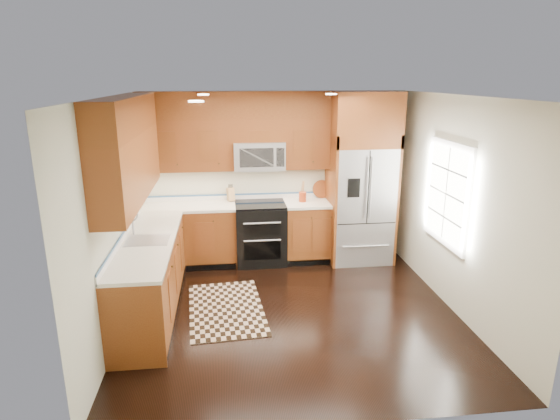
{
  "coord_description": "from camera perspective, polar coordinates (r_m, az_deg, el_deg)",
  "views": [
    {
      "loc": [
        -0.75,
        -5.17,
        2.81
      ],
      "look_at": [
        -0.07,
        0.6,
        1.14
      ],
      "focal_mm": 30.0,
      "sensor_mm": 36.0,
      "label": 1
    }
  ],
  "objects": [
    {
      "name": "rug",
      "position": [
        6.02,
        -6.58,
        -11.83
      ],
      "size": [
        1.01,
        1.57,
        0.01
      ],
      "primitive_type": "cube",
      "rotation": [
        0.0,
        0.0,
        0.07
      ],
      "color": "black",
      "rests_on": "ground"
    },
    {
      "name": "knife_block",
      "position": [
        7.29,
        -6.03,
        1.94
      ],
      "size": [
        0.12,
        0.15,
        0.26
      ],
      "color": "#AB8453",
      "rests_on": "countertop"
    },
    {
      "name": "refrigerator",
      "position": [
        7.26,
        9.89,
        3.8
      ],
      "size": [
        0.98,
        0.75,
        2.6
      ],
      "color": "#B2B2B7",
      "rests_on": "ground"
    },
    {
      "name": "countertop",
      "position": [
        6.47,
        -9.4,
        -1.18
      ],
      "size": [
        2.86,
        3.01,
        0.04
      ],
      "color": "white",
      "rests_on": "base_cabinets"
    },
    {
      "name": "sink_faucet",
      "position": [
        5.77,
        -16.17,
        -2.98
      ],
      "size": [
        0.54,
        0.44,
        0.37
      ],
      "color": "#B2B2B7",
      "rests_on": "countertop"
    },
    {
      "name": "wall_back",
      "position": [
        7.36,
        -0.71,
        4.18
      ],
      "size": [
        4.0,
        0.02,
        2.6
      ],
      "primitive_type": "cube",
      "color": "beige",
      "rests_on": "ground"
    },
    {
      "name": "wall_left",
      "position": [
        5.52,
        -19.48,
        -0.78
      ],
      "size": [
        0.02,
        4.0,
        2.6
      ],
      "primitive_type": "cube",
      "color": "beige",
      "rests_on": "ground"
    },
    {
      "name": "range",
      "position": [
        7.24,
        -2.38,
        -2.85
      ],
      "size": [
        0.76,
        0.67,
        0.95
      ],
      "color": "black",
      "rests_on": "ground"
    },
    {
      "name": "window",
      "position": [
        6.18,
        19.71,
        1.89
      ],
      "size": [
        0.04,
        1.1,
        1.3
      ],
      "color": "white",
      "rests_on": "ground"
    },
    {
      "name": "base_cabinets",
      "position": [
        6.52,
        -10.51,
        -5.47
      ],
      "size": [
        2.85,
        3.0,
        0.9
      ],
      "color": "brown",
      "rests_on": "ground"
    },
    {
      "name": "upper_cabinets",
      "position": [
        6.32,
        -10.4,
        8.62
      ],
      "size": [
        2.85,
        3.0,
        1.15
      ],
      "color": "brown",
      "rests_on": "ground"
    },
    {
      "name": "ground",
      "position": [
        5.93,
        1.42,
        -12.28
      ],
      "size": [
        4.0,
        4.0,
        0.0
      ],
      "primitive_type": "plane",
      "color": "black",
      "rests_on": "ground"
    },
    {
      "name": "cutting_board",
      "position": [
        7.5,
        5.06,
        1.59
      ],
      "size": [
        0.3,
        0.3,
        0.02
      ],
      "primitive_type": "cylinder",
      "rotation": [
        0.0,
        0.0,
        0.03
      ],
      "color": "brown",
      "rests_on": "countertop"
    },
    {
      "name": "microwave",
      "position": [
        7.08,
        -2.57,
        6.65
      ],
      "size": [
        0.76,
        0.4,
        0.42
      ],
      "color": "#B2B2B7",
      "rests_on": "ground"
    },
    {
      "name": "utensil_crock",
      "position": [
        7.21,
        2.77,
        1.89
      ],
      "size": [
        0.13,
        0.13,
        0.32
      ],
      "color": "#A33614",
      "rests_on": "countertop"
    },
    {
      "name": "wall_right",
      "position": [
        6.05,
        20.63,
        0.51
      ],
      "size": [
        0.02,
        4.0,
        2.6
      ],
      "primitive_type": "cube",
      "color": "beige",
      "rests_on": "ground"
    }
  ]
}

